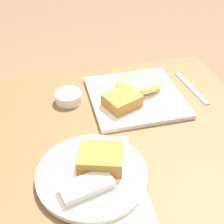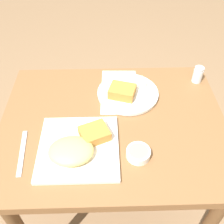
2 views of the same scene
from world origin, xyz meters
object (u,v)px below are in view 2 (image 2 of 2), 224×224
at_px(salt_shaker, 198,75).
at_px(butter_knife, 22,152).
at_px(plate_square_near, 78,147).
at_px(sauce_ramekin, 138,153).
at_px(plate_oval_far, 127,92).

bearing_deg(salt_shaker, butter_knife, -151.80).
bearing_deg(plate_square_near, sauce_ramekin, -8.01).
bearing_deg(plate_oval_far, plate_square_near, -123.27).
height_order(sauce_ramekin, butter_knife, sauce_ramekin).
height_order(plate_square_near, plate_oval_far, plate_square_near).
bearing_deg(sauce_ramekin, plate_oval_far, 93.18).
height_order(plate_oval_far, butter_knife, plate_oval_far).
distance_m(plate_square_near, butter_knife, 0.19).
xyz_separation_m(plate_square_near, plate_oval_far, (0.19, 0.28, -0.00)).
bearing_deg(sauce_ramekin, salt_shaker, 52.94).
bearing_deg(salt_shaker, sauce_ramekin, -127.06).
distance_m(sauce_ramekin, butter_knife, 0.40).
bearing_deg(butter_knife, sauce_ramekin, -98.78).
height_order(plate_square_near, sauce_ramekin, plate_square_near).
bearing_deg(salt_shaker, plate_oval_far, -164.84).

